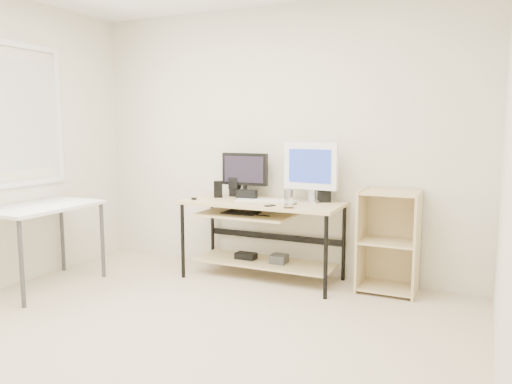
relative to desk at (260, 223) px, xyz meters
The scene contains 16 objects.
room 1.80m from the desk, 93.95° to the right, with size 4.01×4.01×2.62m.
desk is the anchor object (origin of this frame).
side_table 1.97m from the desk, 147.35° to the right, with size 0.60×1.00×0.75m.
shelf_unit 1.19m from the desk, ahead, with size 0.50×0.40×0.90m.
black_monitor 0.56m from the desk, 144.24° to the left, with size 0.48×0.20×0.44m.
white_imac 0.71m from the desk, 18.48° to the left, with size 0.52×0.17×0.55m.
keyboard 0.22m from the desk, ahead, with size 0.47×0.13×0.02m, color white.
mouse 0.42m from the desk, ahead, with size 0.07×0.12×0.04m, color #ABABB0.
center_speaker 0.30m from the desk, 167.22° to the left, with size 0.19×0.08×0.09m, color black.
speaker_left 0.52m from the desk, 152.83° to the left, with size 0.10×0.10×0.19m.
speaker_right 0.66m from the desk, 20.61° to the left, with size 0.11×0.11×0.13m, color black.
audio_controller 0.56m from the desk, behind, with size 0.08×0.05×0.17m, color black.
volume_puck 0.68m from the desk, 163.01° to the right, with size 0.05×0.05×0.02m, color black.
smartphone 0.38m from the desk, 49.63° to the right, with size 0.05×0.10×0.01m, color black.
coaster 0.52m from the desk, 34.73° to the right, with size 0.10×0.10×0.01m, color olive.
drinking_glass 0.56m from the desk, 34.73° to the right, with size 0.08×0.08×0.15m, color white.
Camera 1 is at (1.90, -2.56, 1.45)m, focal length 35.00 mm.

